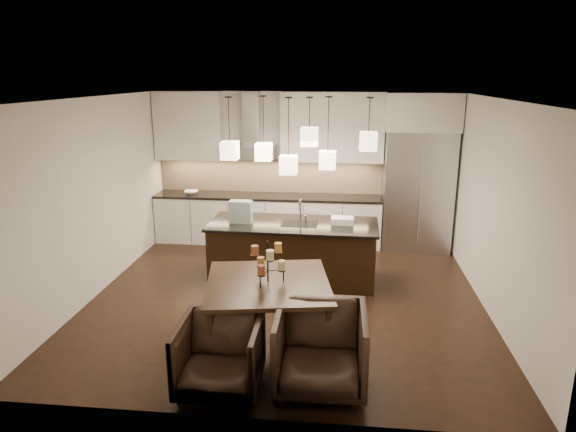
# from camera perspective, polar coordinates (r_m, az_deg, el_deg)

# --- Properties ---
(floor) EXTENTS (5.50, 5.50, 0.02)m
(floor) POSITION_cam_1_polar(r_m,az_deg,el_deg) (7.51, -0.16, -8.97)
(floor) COLOR black
(floor) RESTS_ON ground
(ceiling) EXTENTS (5.50, 5.50, 0.02)m
(ceiling) POSITION_cam_1_polar(r_m,az_deg,el_deg) (6.84, -0.18, 13.06)
(ceiling) COLOR white
(ceiling) RESTS_ON wall_back
(wall_back) EXTENTS (5.50, 0.02, 2.80)m
(wall_back) POSITION_cam_1_polar(r_m,az_deg,el_deg) (9.74, 1.59, 5.43)
(wall_back) COLOR silver
(wall_back) RESTS_ON ground
(wall_front) EXTENTS (5.50, 0.02, 2.80)m
(wall_front) POSITION_cam_1_polar(r_m,az_deg,el_deg) (4.44, -4.05, -7.04)
(wall_front) COLOR silver
(wall_front) RESTS_ON ground
(wall_left) EXTENTS (0.02, 5.50, 2.80)m
(wall_left) POSITION_cam_1_polar(r_m,az_deg,el_deg) (7.83, -20.69, 1.94)
(wall_left) COLOR silver
(wall_left) RESTS_ON ground
(wall_right) EXTENTS (0.02, 5.50, 2.80)m
(wall_right) POSITION_cam_1_polar(r_m,az_deg,el_deg) (7.29, 21.93, 0.87)
(wall_right) COLOR silver
(wall_right) RESTS_ON ground
(refrigerator) EXTENTS (1.20, 0.72, 2.15)m
(refrigerator) POSITION_cam_1_polar(r_m,az_deg,el_deg) (9.50, 14.14, 2.70)
(refrigerator) COLOR #B7B7BA
(refrigerator) RESTS_ON floor
(fridge_panel) EXTENTS (1.26, 0.72, 0.65)m
(fridge_panel) POSITION_cam_1_polar(r_m,az_deg,el_deg) (9.30, 14.72, 11.14)
(fridge_panel) COLOR silver
(fridge_panel) RESTS_ON refrigerator
(lower_cabinets) EXTENTS (4.21, 0.62, 0.88)m
(lower_cabinets) POSITION_cam_1_polar(r_m,az_deg,el_deg) (9.70, -2.29, -0.44)
(lower_cabinets) COLOR silver
(lower_cabinets) RESTS_ON floor
(countertop) EXTENTS (4.21, 0.66, 0.04)m
(countertop) POSITION_cam_1_polar(r_m,az_deg,el_deg) (9.58, -2.31, 2.20)
(countertop) COLOR black
(countertop) RESTS_ON lower_cabinets
(backsplash) EXTENTS (4.21, 0.02, 0.63)m
(backsplash) POSITION_cam_1_polar(r_m,az_deg,el_deg) (9.80, -2.08, 4.51)
(backsplash) COLOR #C2AE8C
(backsplash) RESTS_ON countertop
(upper_cab_left) EXTENTS (1.25, 0.35, 1.25)m
(upper_cab_left) POSITION_cam_1_polar(r_m,az_deg,el_deg) (9.83, -10.96, 9.81)
(upper_cab_left) COLOR silver
(upper_cab_left) RESTS_ON wall_back
(upper_cab_right) EXTENTS (1.85, 0.35, 1.25)m
(upper_cab_right) POSITION_cam_1_polar(r_m,az_deg,el_deg) (9.42, 4.94, 9.79)
(upper_cab_right) COLOR silver
(upper_cab_right) RESTS_ON wall_back
(hood_canopy) EXTENTS (0.90, 0.52, 0.24)m
(hood_canopy) POSITION_cam_1_polar(r_m,az_deg,el_deg) (9.53, -4.12, 7.12)
(hood_canopy) COLOR #B7B7BA
(hood_canopy) RESTS_ON wall_back
(hood_chimney) EXTENTS (0.30, 0.28, 0.96)m
(hood_chimney) POSITION_cam_1_polar(r_m,az_deg,el_deg) (9.57, -4.08, 10.77)
(hood_chimney) COLOR #B7B7BA
(hood_chimney) RESTS_ON hood_canopy
(fruit_bowl) EXTENTS (0.28, 0.28, 0.06)m
(fruit_bowl) POSITION_cam_1_polar(r_m,az_deg,el_deg) (9.83, -10.69, 2.60)
(fruit_bowl) COLOR silver
(fruit_bowl) RESTS_ON countertop
(island_body) EXTENTS (2.51, 1.06, 0.87)m
(island_body) POSITION_cam_1_polar(r_m,az_deg,el_deg) (7.95, 0.58, -4.09)
(island_body) COLOR black
(island_body) RESTS_ON floor
(island_top) EXTENTS (2.59, 1.14, 0.04)m
(island_top) POSITION_cam_1_polar(r_m,az_deg,el_deg) (7.81, 0.59, -0.93)
(island_top) COLOR black
(island_top) RESTS_ON island_body
(faucet) EXTENTS (0.11, 0.24, 0.38)m
(faucet) POSITION_cam_1_polar(r_m,az_deg,el_deg) (7.83, 1.40, 0.71)
(faucet) COLOR silver
(faucet) RESTS_ON island_top
(tote_bag) EXTENTS (0.34, 0.19, 0.34)m
(tote_bag) POSITION_cam_1_polar(r_m,az_deg,el_deg) (7.83, -5.26, 0.50)
(tote_bag) COLOR #1E4A32
(tote_bag) RESTS_ON island_top
(food_container) EXTENTS (0.34, 0.25, 0.10)m
(food_container) POSITION_cam_1_polar(r_m,az_deg,el_deg) (7.80, 6.07, -0.51)
(food_container) COLOR silver
(food_container) RESTS_ON island_top
(dining_table) EXTENTS (1.59, 1.59, 0.83)m
(dining_table) POSITION_cam_1_polar(r_m,az_deg,el_deg) (6.04, -2.19, -10.92)
(dining_table) COLOR black
(dining_table) RESTS_ON floor
(candelabra) EXTENTS (0.46, 0.46, 0.48)m
(candelabra) POSITION_cam_1_polar(r_m,az_deg,el_deg) (5.78, -2.26, -5.09)
(candelabra) COLOR black
(candelabra) RESTS_ON dining_table
(candle_a) EXTENTS (0.10, 0.10, 0.11)m
(candle_a) POSITION_cam_1_polar(r_m,az_deg,el_deg) (5.80, -0.73, -5.49)
(candle_a) COLOR beige
(candle_a) RESTS_ON candelabra
(candle_b) EXTENTS (0.10, 0.10, 0.11)m
(candle_b) POSITION_cam_1_polar(r_m,az_deg,el_deg) (5.92, -3.04, -5.08)
(candle_b) COLOR orange
(candle_b) RESTS_ON candelabra
(candle_c) EXTENTS (0.10, 0.10, 0.11)m
(candle_c) POSITION_cam_1_polar(r_m,az_deg,el_deg) (5.67, -3.00, -6.01)
(candle_c) COLOR brown
(candle_c) RESTS_ON candelabra
(candle_d) EXTENTS (0.10, 0.10, 0.11)m
(candle_d) POSITION_cam_1_polar(r_m,az_deg,el_deg) (5.84, -1.11, -3.53)
(candle_d) COLOR orange
(candle_d) RESTS_ON candelabra
(candle_e) EXTENTS (0.10, 0.10, 0.11)m
(candle_e) POSITION_cam_1_polar(r_m,az_deg,el_deg) (5.76, -3.71, -3.83)
(candle_e) COLOR brown
(candle_e) RESTS_ON candelabra
(candle_f) EXTENTS (0.10, 0.10, 0.11)m
(candle_f) POSITION_cam_1_polar(r_m,az_deg,el_deg) (5.60, -2.01, -4.36)
(candle_f) COLOR beige
(candle_f) RESTS_ON candelabra
(armchair_left) EXTENTS (0.83, 0.85, 0.76)m
(armchair_left) POSITION_cam_1_polar(r_m,az_deg,el_deg) (5.35, -7.61, -15.23)
(armchair_left) COLOR black
(armchair_left) RESTS_ON floor
(armchair_right) EXTENTS (0.92, 0.95, 0.85)m
(armchair_right) POSITION_cam_1_polar(r_m,az_deg,el_deg) (5.35, 3.63, -14.56)
(armchair_right) COLOR black
(armchair_right) RESTS_ON floor
(pendant_a) EXTENTS (0.24, 0.24, 0.26)m
(pendant_a) POSITION_cam_1_polar(r_m,az_deg,el_deg) (7.49, -6.49, 7.25)
(pendant_a) COLOR beige
(pendant_a) RESTS_ON ceiling
(pendant_b) EXTENTS (0.24, 0.24, 0.26)m
(pendant_b) POSITION_cam_1_polar(r_m,az_deg,el_deg) (7.80, -2.72, 7.13)
(pendant_b) COLOR beige
(pendant_b) RESTS_ON ceiling
(pendant_c) EXTENTS (0.24, 0.24, 0.26)m
(pendant_c) POSITION_cam_1_polar(r_m,az_deg,el_deg) (7.33, 2.38, 8.80)
(pendant_c) COLOR beige
(pendant_c) RESTS_ON ceiling
(pendant_d) EXTENTS (0.24, 0.24, 0.26)m
(pendant_d) POSITION_cam_1_polar(r_m,az_deg,el_deg) (7.56, 4.42, 6.22)
(pendant_d) COLOR beige
(pendant_d) RESTS_ON ceiling
(pendant_e) EXTENTS (0.24, 0.24, 0.26)m
(pendant_e) POSITION_cam_1_polar(r_m,az_deg,el_deg) (7.36, 8.92, 8.20)
(pendant_e) COLOR beige
(pendant_e) RESTS_ON ceiling
(pendant_f) EXTENTS (0.24, 0.24, 0.26)m
(pendant_f) POSITION_cam_1_polar(r_m,az_deg,el_deg) (7.31, 0.05, 5.71)
(pendant_f) COLOR beige
(pendant_f) RESTS_ON ceiling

